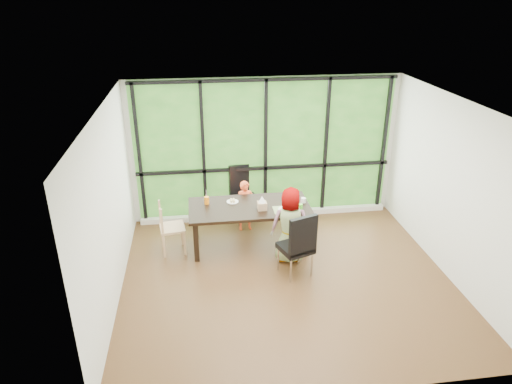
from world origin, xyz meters
TOP-DOWN VIEW (x-y plane):
  - ground at (0.00, 0.00)m, footprint 5.00×5.00m
  - back_wall at (0.00, 2.25)m, footprint 5.00×0.00m
  - foliage_backdrop at (0.00, 2.23)m, footprint 4.80×0.02m
  - window_mullions at (0.00, 2.19)m, footprint 4.80×0.06m
  - window_sill at (0.00, 2.15)m, footprint 4.80×0.12m
  - dining_table at (-0.44, 1.10)m, footprint 2.08×1.07m
  - chair_window_leather at (-0.42, 2.03)m, footprint 0.56×0.56m
  - chair_interior_leather at (0.16, 0.14)m, footprint 0.59×0.59m
  - chair_end_beech at (-1.75, 1.07)m, footprint 0.45×0.47m
  - child_toddler at (-0.44, 1.70)m, footprint 0.37×0.26m
  - child_older at (0.16, 0.54)m, footprint 0.67×0.48m
  - placemat at (0.14, 0.88)m, footprint 0.41×0.30m
  - plate_far at (-0.71, 1.30)m, footprint 0.20×0.20m
  - plate_near at (0.13, 0.89)m, footprint 0.23×0.23m
  - orange_cup at (-1.15, 1.29)m, footprint 0.08×0.08m
  - green_cup at (0.38, 0.83)m, footprint 0.07×0.07m
  - white_mug at (0.50, 1.12)m, footprint 0.08×0.08m
  - tissue_box at (-0.25, 0.95)m, footprint 0.15×0.15m
  - crepe_rolls_far at (-0.71, 1.30)m, footprint 0.10×0.12m
  - crepe_rolls_near at (0.13, 0.89)m, footprint 0.10×0.12m
  - straw_white at (-1.15, 1.29)m, footprint 0.01×0.04m
  - straw_pink at (0.38, 0.83)m, footprint 0.01×0.04m
  - tissue at (-0.25, 0.95)m, footprint 0.12×0.12m

SIDE VIEW (x-z plane):
  - ground at x=0.00m, z-range 0.00..0.00m
  - window_sill at x=0.00m, z-range 0.00..0.10m
  - dining_table at x=-0.44m, z-range 0.00..0.75m
  - chair_end_beech at x=-1.75m, z-range 0.00..0.90m
  - child_toddler at x=-0.44m, z-range 0.00..0.95m
  - chair_window_leather at x=-0.42m, z-range 0.00..1.08m
  - chair_interior_leather at x=0.16m, z-range 0.00..1.08m
  - child_older at x=0.16m, z-range 0.00..1.27m
  - placemat at x=0.14m, z-range 0.75..0.76m
  - plate_far at x=-0.71m, z-range 0.75..0.76m
  - plate_near at x=0.13m, z-range 0.75..0.76m
  - crepe_rolls_far at x=-0.71m, z-range 0.76..0.80m
  - crepe_rolls_near at x=0.13m, z-range 0.76..0.80m
  - white_mug at x=0.50m, z-range 0.75..0.83m
  - green_cup at x=0.38m, z-range 0.75..0.87m
  - tissue_box at x=-0.25m, z-range 0.75..0.88m
  - orange_cup at x=-1.15m, z-range 0.75..0.88m
  - straw_pink at x=0.38m, z-range 0.81..1.01m
  - straw_white at x=-1.15m, z-range 0.82..1.02m
  - tissue at x=-0.25m, z-range 0.88..0.99m
  - back_wall at x=0.00m, z-range -1.15..3.85m
  - foliage_backdrop at x=0.00m, z-range 0.03..2.67m
  - window_mullions at x=0.00m, z-range 0.03..2.67m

